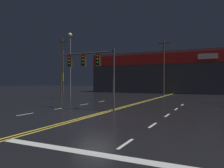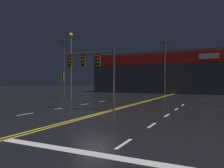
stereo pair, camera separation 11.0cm
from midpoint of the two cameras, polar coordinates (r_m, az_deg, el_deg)
The scene contains 7 objects.
ground_plane at distance 14.45m, azimuth -4.66°, elevation -8.03°, with size 200.00×200.00×0.00m, color black.
road_markings at distance 13.12m, azimuth -4.42°, elevation -8.88°, with size 12.81×60.00×0.01m.
traffic_signal_median at distance 17.10m, azimuth -6.06°, elevation 5.42°, with size 4.66×0.36×4.65m.
traffic_signal_corner_northwest at distance 27.65m, azimuth -13.15°, elevation 1.06°, with size 0.42×0.36×3.32m.
streetlight_near_left at distance 30.78m, azimuth -10.99°, elevation 7.18°, with size 0.56×0.56×8.93m.
building_backdrop at distance 46.66m, azimuth 16.55°, elevation 2.75°, with size 33.80×10.23×8.02m.
utility_pole_row at distance 39.86m, azimuth 14.40°, elevation 6.01°, with size 46.64×0.26×12.97m.
Camera 1 is at (7.10, -12.40, 2.13)m, focal length 35.00 mm.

